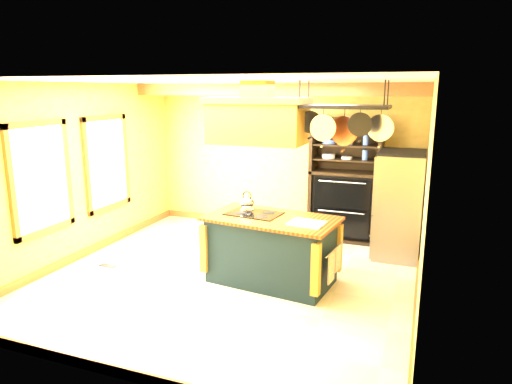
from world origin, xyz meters
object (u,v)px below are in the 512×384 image
Objects in this scene: range_hood at (258,118)px; hutch at (345,193)px; kitchen_island at (271,249)px; pot_rack at (344,115)px; refrigerator at (398,207)px.

range_hood is 2.74m from hutch.
pot_rack is at bearing 7.68° from kitchen_island.
range_hood is (-0.20, -0.00, 1.76)m from kitchen_island.
hutch reaches higher than refrigerator.
range_hood is 0.79× the size of refrigerator.
range_hood reaches higher than kitchen_island.
refrigerator is at bearing 69.04° from pot_rack.
hutch is (0.80, 2.22, -1.40)m from range_hood.
pot_rack is at bearing -110.96° from refrigerator.
hutch is at bearing 97.77° from pot_rack.
kitchen_island is 1.77m from range_hood.
range_hood is at bearing -136.46° from refrigerator.
kitchen_island is 1.57× the size of pot_rack.
range_hood and pot_rack have the same top height.
kitchen_island is 2.27m from refrigerator.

